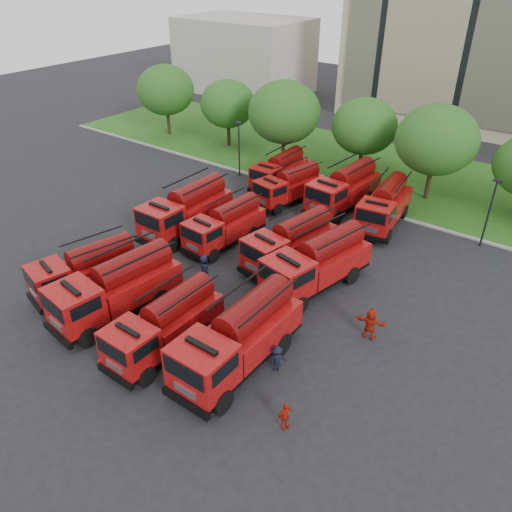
{
  "coord_description": "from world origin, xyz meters",
  "views": [
    {
      "loc": [
        17.41,
        -17.28,
        18.24
      ],
      "look_at": [
        1.58,
        4.14,
        1.8
      ],
      "focal_mm": 35.0,
      "sensor_mm": 36.0,
      "label": 1
    }
  ],
  "objects": [
    {
      "name": "fire_truck_5",
      "position": [
        -2.97,
        6.6,
        1.53
      ],
      "size": [
        2.79,
        6.81,
        3.04
      ],
      "rotation": [
        0.0,
        0.0,
        -0.06
      ],
      "color": "black",
      "rests_on": "ground"
    },
    {
      "name": "fire_truck_7",
      "position": [
        5.05,
        5.8,
        1.77
      ],
      "size": [
        4.19,
        8.11,
        3.52
      ],
      "rotation": [
        0.0,
        0.0,
        -0.21
      ],
      "color": "black",
      "rests_on": "ground"
    },
    {
      "name": "firefighter_2",
      "position": [
        9.55,
        -4.51,
        0.0
      ],
      "size": [
        0.72,
        0.97,
        1.48
      ],
      "primitive_type": "imported",
      "rotation": [
        0.0,
        0.0,
        1.28
      ],
      "color": "#B01B0D",
      "rests_on": "ground"
    },
    {
      "name": "lamp_post_1",
      "position": [
        12.0,
        17.2,
        2.9
      ],
      "size": [
        0.6,
        0.25,
        5.11
      ],
      "color": "black",
      "rests_on": "ground"
    },
    {
      "name": "fire_truck_9",
      "position": [
        -3.08,
        15.1,
        1.49
      ],
      "size": [
        3.52,
        6.83,
        2.97
      ],
      "rotation": [
        0.0,
        0.0,
        -0.21
      ],
      "color": "black",
      "rests_on": "ground"
    },
    {
      "name": "apartment_building",
      "position": [
        2.0,
        47.94,
        12.5
      ],
      "size": [
        30.0,
        14.18,
        25.0
      ],
      "color": "beige",
      "rests_on": "ground"
    },
    {
      "name": "tree_2",
      "position": [
        -8.0,
        21.5,
        5.35
      ],
      "size": [
        6.72,
        6.72,
        8.22
      ],
      "color": "#382314",
      "rests_on": "ground"
    },
    {
      "name": "fire_truck_0",
      "position": [
        -6.12,
        -2.94,
        1.54
      ],
      "size": [
        3.83,
        7.08,
        3.06
      ],
      "rotation": [
        0.0,
        0.0,
        -0.24
      ],
      "color": "black",
      "rests_on": "ground"
    },
    {
      "name": "fire_truck_6",
      "position": [
        2.2,
        7.12,
        1.65
      ],
      "size": [
        3.64,
        7.49,
        3.27
      ],
      "rotation": [
        0.0,
        0.0,
        -0.17
      ],
      "color": "black",
      "rests_on": "ground"
    },
    {
      "name": "fire_truck_3",
      "position": [
        5.47,
        -2.56,
        1.83
      ],
      "size": [
        2.96,
        8.0,
        3.63
      ],
      "rotation": [
        0.0,
        0.0,
        -0.0
      ],
      "color": "black",
      "rests_on": "ground"
    },
    {
      "name": "firefighter_4",
      "position": [
        -1.0,
        2.11,
        0.0
      ],
      "size": [
        1.04,
        1.08,
        1.86
      ],
      "primitive_type": "imported",
      "rotation": [
        0.0,
        0.0,
        2.26
      ],
      "color": "black",
      "rests_on": "ground"
    },
    {
      "name": "lamp_post_0",
      "position": [
        -10.0,
        17.2,
        2.9
      ],
      "size": [
        0.6,
        0.25,
        5.11
      ],
      "color": "black",
      "rests_on": "ground"
    },
    {
      "name": "firefighter_5",
      "position": [
        9.89,
        3.32,
        0.0
      ],
      "size": [
        1.87,
        1.09,
        1.89
      ],
      "primitive_type": "imported",
      "rotation": [
        0.0,
        0.0,
        3.34
      ],
      "color": "#B01B0D",
      "rests_on": "ground"
    },
    {
      "name": "fire_truck_8",
      "position": [
        -5.65,
        17.46,
        1.49
      ],
      "size": [
        2.47,
        6.55,
        2.97
      ],
      "rotation": [
        0.0,
        0.0,
        0.01
      ],
      "color": "black",
      "rests_on": "ground"
    },
    {
      "name": "tree_1",
      "position": [
        -16.0,
        23.0,
        4.55
      ],
      "size": [
        5.71,
        5.71,
        6.98
      ],
      "color": "#382314",
      "rests_on": "ground"
    },
    {
      "name": "firefighter_1",
      "position": [
        0.37,
        -6.98,
        0.0
      ],
      "size": [
        0.85,
        0.64,
        1.56
      ],
      "primitive_type": "imported",
      "rotation": [
        0.0,
        0.0,
        -0.33
      ],
      "color": "#B01B0D",
      "rests_on": "ground"
    },
    {
      "name": "tree_4",
      "position": [
        6.0,
        22.5,
        5.22
      ],
      "size": [
        6.55,
        6.55,
        8.01
      ],
      "color": "#382314",
      "rests_on": "ground"
    },
    {
      "name": "tree_3",
      "position": [
        -1.0,
        24.0,
        4.68
      ],
      "size": [
        5.88,
        5.88,
        7.19
      ],
      "color": "#382314",
      "rests_on": "ground"
    },
    {
      "name": "side_building",
      "position": [
        -30.0,
        44.0,
        5.0
      ],
      "size": [
        18.0,
        12.0,
        10.0
      ],
      "primitive_type": "cube",
      "color": "#ACA498",
      "rests_on": "ground"
    },
    {
      "name": "firefighter_3",
      "position": [
        7.22,
        -1.74,
        0.0
      ],
      "size": [
        1.07,
        1.02,
        1.51
      ],
      "primitive_type": "imported",
      "rotation": [
        0.0,
        0.0,
        3.86
      ],
      "color": "black",
      "rests_on": "ground"
    },
    {
      "name": "firefighter_0",
      "position": [
        1.13,
        -4.18,
        0.0
      ],
      "size": [
        0.56,
        0.42,
        1.51
      ],
      "primitive_type": "imported",
      "rotation": [
        0.0,
        0.0,
        -0.03
      ],
      "color": "#B01B0D",
      "rests_on": "ground"
    },
    {
      "name": "fire_truck_1",
      "position": [
        -2.8,
        -3.31,
        1.78
      ],
      "size": [
        3.62,
        8.06,
        3.55
      ],
      "rotation": [
        0.0,
        0.0,
        -0.12
      ],
      "color": "black",
      "rests_on": "ground"
    },
    {
      "name": "fire_truck_11",
      "position": [
        4.93,
        16.04,
        1.65
      ],
      "size": [
        3.37,
        7.45,
        3.28
      ],
      "rotation": [
        0.0,
        0.0,
        0.13
      ],
      "color": "black",
      "rests_on": "ground"
    },
    {
      "name": "ground",
      "position": [
        0.0,
        0.0,
        0.0
      ],
      "size": [
        140.0,
        140.0,
        0.0
      ],
      "primitive_type": "plane",
      "color": "black",
      "rests_on": "ground"
    },
    {
      "name": "lawn",
      "position": [
        0.0,
        26.0,
        0.06
      ],
      "size": [
        70.0,
        16.0,
        0.12
      ],
      "primitive_type": "cube",
      "color": "#174A13",
      "rests_on": "ground"
    },
    {
      "name": "fire_truck_2",
      "position": [
        1.58,
        -3.83,
        1.6
      ],
      "size": [
        2.64,
        7.0,
        3.17
      ],
      "rotation": [
        0.0,
        0.0,
        -0.01
      ],
      "color": "black",
      "rests_on": "ground"
    },
    {
      "name": "tree_0",
      "position": [
        -24.0,
        22.0,
        5.02
      ],
      "size": [
        6.3,
        6.3,
        7.7
      ],
      "color": "#382314",
      "rests_on": "ground"
    },
    {
      "name": "curb",
      "position": [
        0.0,
        17.9,
        0.07
      ],
      "size": [
        70.0,
        0.3,
        0.14
      ],
      "primitive_type": "cube",
      "color": "gray",
      "rests_on": "ground"
    },
    {
      "name": "fire_truck_4",
      "position": [
        -6.44,
        6.36,
        1.81
      ],
      "size": [
        2.93,
        7.91,
        3.59
      ],
      "rotation": [
        0.0,
        0.0,
        -0.0
      ],
      "color": "black",
      "rests_on": "ground"
    },
    {
      "name": "fire_truck_10",
      "position": [
        1.06,
        16.84,
        1.76
      ],
      "size": [
        3.34,
        7.86,
        3.49
      ],
      "rotation": [
        0.0,
        0.0,
        -0.09
      ],
      "color": "black",
      "rests_on": "ground"
    }
  ]
}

